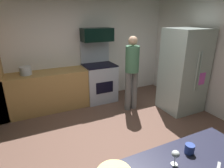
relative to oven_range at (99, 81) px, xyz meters
The scene contains 10 objects.
ground_plane 2.10m from the oven_range, 104.46° to the right, with size 5.20×4.80×0.02m, color brown.
wall_back 1.01m from the oven_range, 144.29° to the left, with size 5.20×0.12×2.60m, color silver.
lower_cabinet_run 1.41m from the oven_range, behind, with size 2.40×0.60×0.90m, color #AF8147.
oven_range is the anchor object (origin of this frame).
microwave 1.15m from the oven_range, 90.00° to the left, with size 0.74×0.38×0.31m, color black.
refrigerator 2.03m from the oven_range, 40.16° to the right, with size 0.83×0.77×1.85m.
person_cook 1.03m from the oven_range, 59.99° to the right, with size 0.31×0.30×1.69m.
wine_glass_near 3.42m from the oven_range, 100.83° to the right, with size 0.07×0.07×0.14m.
mug_coffee 3.33m from the oven_range, 97.19° to the right, with size 0.09×0.09×0.09m, color #2E4395.
stock_pot 1.74m from the oven_range, behind, with size 0.24×0.24×0.18m, color #B5B8C0.
Camera 1 is at (-1.14, -2.25, 2.08)m, focal length 29.93 mm.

